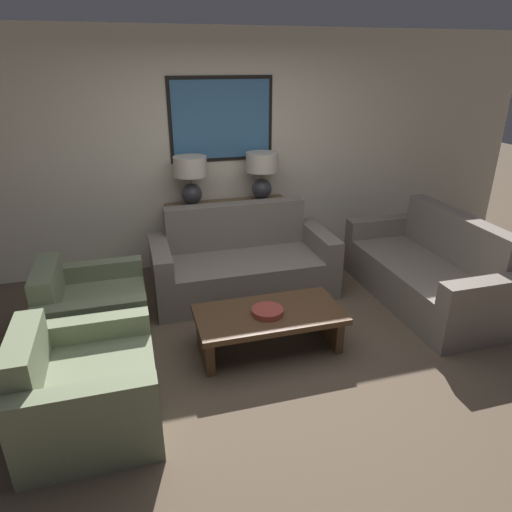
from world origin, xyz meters
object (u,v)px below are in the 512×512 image
object	(u,v)px
couch_by_back_wall	(242,265)
armchair_near_camera	(86,391)
console_table	(229,235)
decorative_bowl	(267,311)
coffee_table	(269,321)
couch_by_side	(427,273)
armchair_near_back_wall	(93,315)
table_lamp_left	(191,176)
table_lamp_right	(262,171)

from	to	relation	value
couch_by_back_wall	armchair_near_camera	world-z (taller)	couch_by_back_wall
console_table	decorative_bowl	xyz separation A→B (m)	(-0.08, -1.81, -0.01)
coffee_table	decorative_bowl	bearing A→B (deg)	-132.41
coffee_table	couch_by_side	bearing A→B (deg)	12.83
couch_by_back_wall	coffee_table	xyz separation A→B (m)	(-0.05, -1.13, -0.03)
console_table	armchair_near_back_wall	xyz separation A→B (m)	(-1.50, -1.27, -0.12)
table_lamp_left	armchair_near_camera	distance (m)	2.69
table_lamp_left	armchair_near_back_wall	bearing A→B (deg)	-130.70
table_lamp_left	armchair_near_camera	bearing A→B (deg)	-115.38
armchair_near_camera	table_lamp_right	bearing A→B (deg)	50.32
armchair_near_back_wall	armchair_near_camera	xyz separation A→B (m)	(0.00, -1.03, 0.00)
decorative_bowl	armchair_near_camera	xyz separation A→B (m)	(-1.42, -0.49, -0.11)
table_lamp_left	armchair_near_back_wall	size ratio (longest dim) A/B	0.59
console_table	table_lamp_right	xyz separation A→B (m)	(0.41, 0.00, 0.75)
coffee_table	armchair_near_back_wall	xyz separation A→B (m)	(-1.44, 0.52, 0.01)
couch_by_back_wall	table_lamp_right	bearing A→B (deg)	58.19
table_lamp_left	decorative_bowl	distance (m)	1.99
couch_by_back_wall	armchair_near_camera	distance (m)	2.22
couch_by_side	armchair_near_camera	xyz separation A→B (m)	(-3.29, -0.93, -0.02)
coffee_table	couch_by_back_wall	bearing A→B (deg)	87.26
table_lamp_left	table_lamp_right	bearing A→B (deg)	0.00
coffee_table	decorative_bowl	world-z (taller)	decorative_bowl
couch_by_side	decorative_bowl	xyz separation A→B (m)	(-1.86, -0.44, 0.09)
coffee_table	table_lamp_right	bearing A→B (deg)	75.48
couch_by_side	decorative_bowl	bearing A→B (deg)	-166.58
couch_by_side	armchair_near_back_wall	distance (m)	3.29
table_lamp_right	decorative_bowl	world-z (taller)	table_lamp_right
console_table	armchair_near_camera	bearing A→B (deg)	-123.11
couch_by_back_wall	couch_by_side	bearing A→B (deg)	-21.58
console_table	coffee_table	xyz separation A→B (m)	(-0.05, -1.78, -0.12)
console_table	decorative_bowl	bearing A→B (deg)	-92.45
couch_by_side	armchair_near_camera	distance (m)	3.42
coffee_table	armchair_near_back_wall	size ratio (longest dim) A/B	1.32
couch_by_back_wall	decorative_bowl	xyz separation A→B (m)	(-0.08, -1.15, 0.09)
couch_by_back_wall	decorative_bowl	bearing A→B (deg)	-93.85
table_lamp_left	coffee_table	size ratio (longest dim) A/B	0.45
table_lamp_left	couch_by_side	xyz separation A→B (m)	(2.19, -1.36, -0.84)
console_table	table_lamp_left	size ratio (longest dim) A/B	2.53
table_lamp_right	couch_by_back_wall	world-z (taller)	table_lamp_right
couch_by_back_wall	armchair_near_camera	xyz separation A→B (m)	(-1.50, -1.64, -0.02)
armchair_near_camera	couch_by_back_wall	bearing A→B (deg)	47.59
couch_by_side	decorative_bowl	world-z (taller)	couch_by_side
decorative_bowl	armchair_near_back_wall	world-z (taller)	armchair_near_back_wall
console_table	decorative_bowl	world-z (taller)	console_table
armchair_near_back_wall	couch_by_side	bearing A→B (deg)	-1.68
coffee_table	armchair_near_camera	size ratio (longest dim) A/B	1.32
table_lamp_left	armchair_near_camera	world-z (taller)	table_lamp_left
console_table	couch_by_side	bearing A→B (deg)	-37.37
table_lamp_left	coffee_table	xyz separation A→B (m)	(0.35, -1.78, -0.87)
table_lamp_left	couch_by_back_wall	size ratio (longest dim) A/B	0.30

